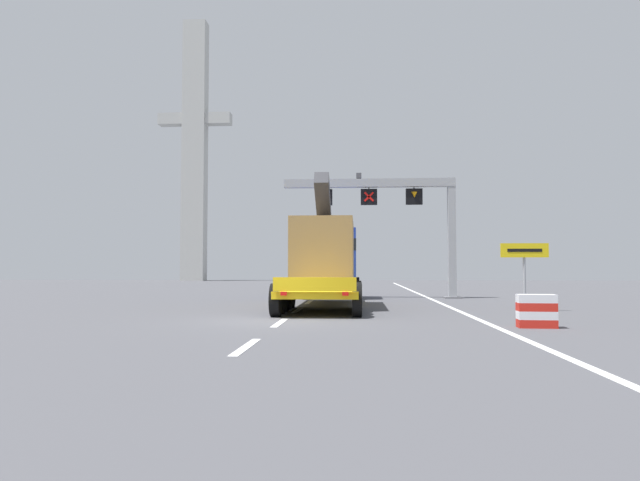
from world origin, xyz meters
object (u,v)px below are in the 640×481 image
bridge_pylon_distant (195,147)px  crash_barrier_striped (536,311)px  overhead_lane_gantry (395,203)px  exit_sign_yellow (524,258)px  heavy_haul_truck_yellow (328,260)px

bridge_pylon_distant → crash_barrier_striped: bearing=-65.2°
bridge_pylon_distant → overhead_lane_gantry: bearing=-60.3°
exit_sign_yellow → crash_barrier_striped: exit_sign_yellow is taller
heavy_haul_truck_yellow → crash_barrier_striped: bearing=-59.2°
exit_sign_yellow → overhead_lane_gantry: bearing=115.3°
heavy_haul_truck_yellow → exit_sign_yellow: bearing=-29.6°
overhead_lane_gantry → bridge_pylon_distant: 46.03m
heavy_haul_truck_yellow → bridge_pylon_distant: bridge_pylon_distant is taller
heavy_haul_truck_yellow → bridge_pylon_distant: (-18.70, 43.40, 14.51)m
overhead_lane_gantry → exit_sign_yellow: bearing=-64.7°
overhead_lane_gantry → crash_barrier_striped: (2.83, -15.09, -4.62)m
exit_sign_yellow → crash_barrier_striped: size_ratio=2.47×
exit_sign_yellow → bridge_pylon_distant: (-26.33, 47.73, 14.53)m
exit_sign_yellow → crash_barrier_striped: bearing=-103.1°
exit_sign_yellow → bridge_pylon_distant: 56.41m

